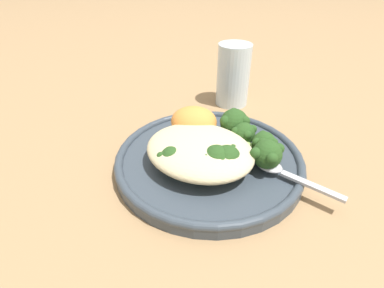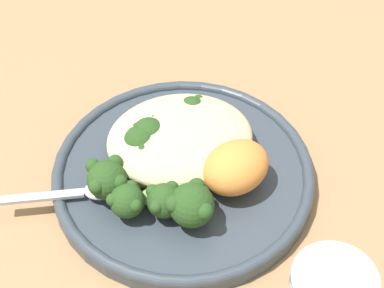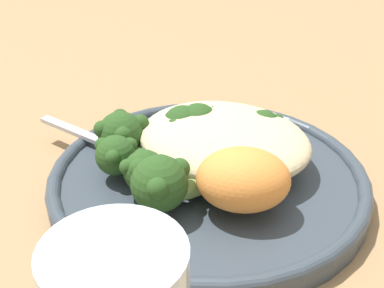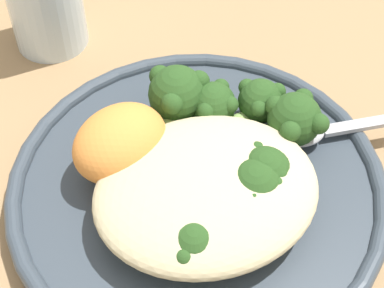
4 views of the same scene
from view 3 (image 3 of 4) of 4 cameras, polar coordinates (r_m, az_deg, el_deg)
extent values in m
plane|color=#9E7A51|center=(0.45, 3.15, -5.52)|extent=(4.00, 4.00, 0.00)
cylinder|color=#38424C|center=(0.45, 1.82, -4.13)|extent=(0.26, 0.26, 0.02)
torus|color=#38424C|center=(0.45, 1.84, -3.28)|extent=(0.27, 0.27, 0.01)
ellipsoid|color=beige|center=(0.45, 3.41, 0.48)|extent=(0.15, 0.13, 0.04)
ellipsoid|color=#8EB25B|center=(0.43, 3.97, -2.00)|extent=(0.03, 0.11, 0.02)
sphere|color=#284C1E|center=(0.47, 7.55, 1.58)|extent=(0.03, 0.03, 0.03)
sphere|color=#284C1E|center=(0.47, 9.10, 2.41)|extent=(0.01, 0.01, 0.01)
sphere|color=#284C1E|center=(0.48, 7.01, 2.94)|extent=(0.01, 0.01, 0.01)
sphere|color=#284C1E|center=(0.46, 6.07, 2.03)|extent=(0.01, 0.01, 0.01)
sphere|color=#284C1E|center=(0.46, 8.22, 1.47)|extent=(0.01, 0.01, 0.01)
ellipsoid|color=#8EB25B|center=(0.45, 2.85, -0.89)|extent=(0.05, 0.08, 0.01)
sphere|color=#284C1E|center=(0.49, 2.97, 2.28)|extent=(0.03, 0.03, 0.03)
sphere|color=#284C1E|center=(0.49, 4.04, 3.07)|extent=(0.01, 0.01, 0.01)
sphere|color=#284C1E|center=(0.49, 1.86, 3.07)|extent=(0.01, 0.01, 0.01)
sphere|color=#284C1E|center=(0.47, 3.04, 2.19)|extent=(0.01, 0.01, 0.01)
ellipsoid|color=#8EB25B|center=(0.44, 1.94, -1.45)|extent=(0.07, 0.07, 0.02)
sphere|color=#284C1E|center=(0.47, 0.66, 2.01)|extent=(0.04, 0.04, 0.04)
sphere|color=#284C1E|center=(0.47, 2.26, 3.18)|extent=(0.01, 0.01, 0.01)
sphere|color=#284C1E|center=(0.47, -0.96, 3.18)|extent=(0.01, 0.01, 0.01)
sphere|color=#284C1E|center=(0.45, 0.69, 1.87)|extent=(0.01, 0.01, 0.01)
ellipsoid|color=#8EB25B|center=(0.44, 1.21, -1.78)|extent=(0.07, 0.05, 0.01)
sphere|color=#284C1E|center=(0.47, -0.97, 1.84)|extent=(0.04, 0.04, 0.04)
sphere|color=#284C1E|center=(0.48, -0.06, 3.29)|extent=(0.01, 0.01, 0.01)
sphere|color=#284C1E|center=(0.45, -1.94, 1.81)|extent=(0.01, 0.01, 0.01)
ellipsoid|color=#8EB25B|center=(0.44, -2.12, -1.85)|extent=(0.10, 0.02, 0.01)
sphere|color=#284C1E|center=(0.46, -7.61, 1.08)|extent=(0.04, 0.04, 0.04)
sphere|color=#284C1E|center=(0.46, -5.79, 2.07)|extent=(0.01, 0.01, 0.01)
sphere|color=#284C1E|center=(0.47, -7.94, 2.67)|extent=(0.01, 0.01, 0.01)
sphere|color=#284C1E|center=(0.46, -9.55, 1.58)|extent=(0.01, 0.01, 0.01)
sphere|color=#284C1E|center=(0.44, -7.38, 0.94)|extent=(0.01, 0.01, 0.01)
ellipsoid|color=#8EB25B|center=(0.43, -2.11, -2.73)|extent=(0.09, 0.05, 0.02)
sphere|color=#284C1E|center=(0.44, -8.15, -1.20)|extent=(0.03, 0.03, 0.03)
sphere|color=#284C1E|center=(0.44, -6.65, -0.11)|extent=(0.01, 0.01, 0.01)
sphere|color=#284C1E|center=(0.44, -9.55, -0.11)|extent=(0.01, 0.01, 0.01)
sphere|color=#284C1E|center=(0.42, -8.42, -1.43)|extent=(0.01, 0.01, 0.01)
ellipsoid|color=#8EB25B|center=(0.42, -0.07, -3.37)|extent=(0.07, 0.06, 0.02)
sphere|color=#284C1E|center=(0.41, -5.06, -2.90)|extent=(0.03, 0.03, 0.03)
sphere|color=#284C1E|center=(0.41, -3.31, -1.96)|extent=(0.01, 0.01, 0.01)
sphere|color=#284C1E|center=(0.42, -5.43, -1.29)|extent=(0.01, 0.01, 0.01)
sphere|color=#284C1E|center=(0.41, -6.90, -2.46)|extent=(0.01, 0.01, 0.01)
sphere|color=#284C1E|center=(0.40, -4.74, -3.17)|extent=(0.01, 0.01, 0.01)
ellipsoid|color=#8EB25B|center=(0.42, 1.04, -3.89)|extent=(0.05, 0.08, 0.02)
sphere|color=#284C1E|center=(0.39, -3.51, -4.23)|extent=(0.04, 0.04, 0.04)
sphere|color=#284C1E|center=(0.39, -1.37, -2.65)|extent=(0.02, 0.02, 0.02)
sphere|color=#284C1E|center=(0.39, -5.57, -2.64)|extent=(0.02, 0.02, 0.02)
sphere|color=#284C1E|center=(0.37, -3.67, -4.72)|extent=(0.02, 0.02, 0.02)
ellipsoid|color=orange|center=(0.39, 5.48, -3.77)|extent=(0.09, 0.08, 0.05)
ellipsoid|color=orange|center=(0.41, 5.23, -3.56)|extent=(0.06, 0.05, 0.03)
cube|color=#B7B7BC|center=(0.51, -12.63, 1.46)|extent=(0.08, 0.02, 0.00)
ellipsoid|color=#B7B7BC|center=(0.47, -7.94, -0.23)|extent=(0.04, 0.03, 0.01)
camera|label=1|loc=(0.72, 2.10, 30.56)|focal=28.00mm
camera|label=2|loc=(0.37, -104.98, 42.26)|focal=60.00mm
camera|label=4|loc=(0.60, 27.49, 38.56)|focal=60.00mm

